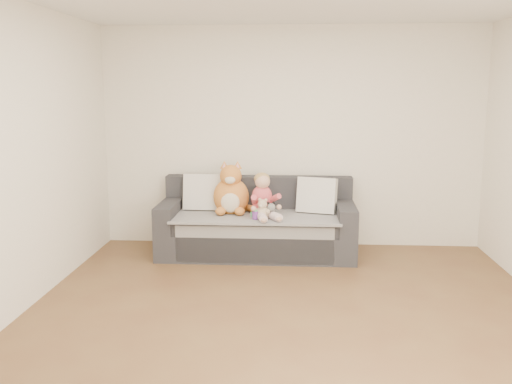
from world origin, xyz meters
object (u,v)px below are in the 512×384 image
(toddler, at_px, (263,198))
(plush_cat, at_px, (231,193))
(teddy_bear, at_px, (262,210))
(sofa, at_px, (257,227))
(sippy_cup, at_px, (255,214))

(toddler, distance_m, plush_cat, 0.41)
(plush_cat, relative_size, teddy_bear, 2.67)
(sofa, xyz_separation_m, toddler, (0.08, -0.18, 0.37))
(toddler, bearing_deg, sofa, 93.89)
(plush_cat, xyz_separation_m, teddy_bear, (0.37, -0.28, -0.13))
(toddler, bearing_deg, teddy_bear, -109.83)
(sofa, xyz_separation_m, teddy_bear, (0.08, -0.30, 0.26))
(teddy_bear, bearing_deg, sippy_cup, -140.66)
(toddler, bearing_deg, sippy_cup, -137.30)
(plush_cat, height_order, sippy_cup, plush_cat)
(sofa, bearing_deg, plush_cat, -176.48)
(sofa, relative_size, teddy_bear, 9.41)
(toddler, relative_size, plush_cat, 0.81)
(sofa, bearing_deg, teddy_bear, -75.46)
(sofa, bearing_deg, toddler, -66.65)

